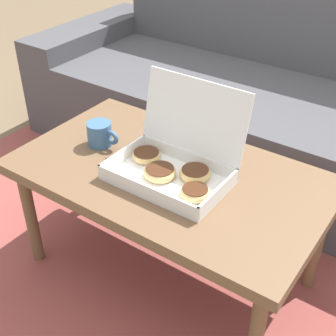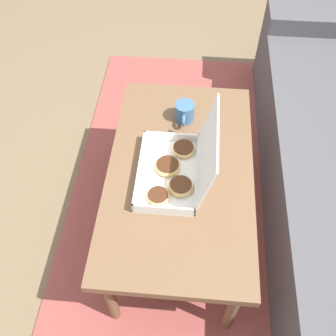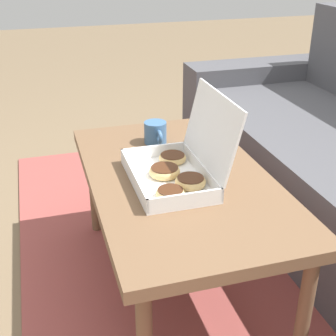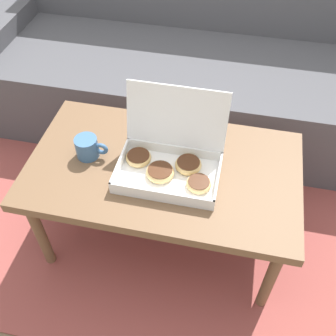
{
  "view_description": "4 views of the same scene",
  "coord_description": "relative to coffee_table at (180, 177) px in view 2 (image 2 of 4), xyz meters",
  "views": [
    {
      "loc": [
        0.73,
        -1.13,
        1.35
      ],
      "look_at": [
        0.03,
        -0.13,
        0.52
      ],
      "focal_mm": 50.0,
      "sensor_mm": 36.0,
      "label": 1
    },
    {
      "loc": [
        0.97,
        -0.05,
        1.77
      ],
      "look_at": [
        0.03,
        -0.13,
        0.52
      ],
      "focal_mm": 42.0,
      "sensor_mm": 36.0,
      "label": 2
    },
    {
      "loc": [
        1.35,
        -0.52,
        1.2
      ],
      "look_at": [
        0.03,
        -0.13,
        0.52
      ],
      "focal_mm": 50.0,
      "sensor_mm": 36.0,
      "label": 3
    },
    {
      "loc": [
        0.23,
        -1.07,
        1.59
      ],
      "look_at": [
        0.03,
        -0.13,
        0.52
      ],
      "focal_mm": 42.0,
      "sensor_mm": 36.0,
      "label": 4
    }
  ],
  "objects": [
    {
      "name": "ground_plane",
      "position": [
        0.0,
        0.08,
        -0.43
      ],
      "size": [
        12.0,
        12.0,
        0.0
      ],
      "primitive_type": "plane",
      "color": "#756047"
    },
    {
      "name": "pastry_box",
      "position": [
        0.03,
        -0.01,
        0.1
      ],
      "size": [
        0.38,
        0.3,
        0.29
      ],
      "color": "white",
      "rests_on": "coffee_table"
    },
    {
      "name": "area_rug",
      "position": [
        0.0,
        0.38,
        -0.42
      ],
      "size": [
        2.68,
        1.93,
        0.01
      ],
      "primitive_type": "cube",
      "color": "#994742",
      "rests_on": "ground_plane"
    },
    {
      "name": "coffee_table",
      "position": [
        0.0,
        0.0,
        0.0
      ],
      "size": [
        1.05,
        0.6,
        0.47
      ],
      "color": "brown",
      "rests_on": "ground_plane"
    },
    {
      "name": "coffee_mug",
      "position": [
        -0.3,
        -0.0,
        0.09
      ],
      "size": [
        0.13,
        0.09,
        0.09
      ],
      "color": "#3D6693",
      "rests_on": "coffee_table"
    }
  ]
}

